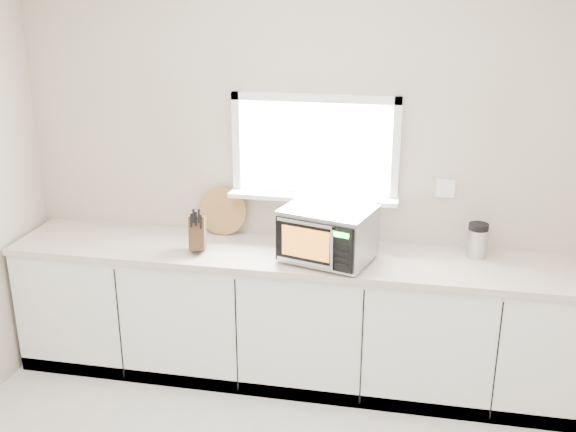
# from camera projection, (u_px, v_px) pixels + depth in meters

# --- Properties ---
(back_wall) EXTENTS (4.00, 0.17, 2.70)m
(back_wall) POSITION_uv_depth(u_px,v_px,m) (315.00, 175.00, 4.47)
(back_wall) COLOR #BEAA97
(back_wall) RESTS_ON ground
(cabinets) EXTENTS (3.92, 0.60, 0.88)m
(cabinets) POSITION_uv_depth(u_px,v_px,m) (306.00, 319.00, 4.50)
(cabinets) COLOR white
(cabinets) RESTS_ON ground
(countertop) EXTENTS (3.92, 0.64, 0.04)m
(countertop) POSITION_uv_depth(u_px,v_px,m) (306.00, 257.00, 4.34)
(countertop) COLOR beige
(countertop) RESTS_ON cabinets
(microwave) EXTENTS (0.62, 0.54, 0.34)m
(microwave) POSITION_uv_depth(u_px,v_px,m) (328.00, 233.00, 4.17)
(microwave) COLOR black
(microwave) RESTS_ON countertop
(knife_block) EXTENTS (0.14, 0.23, 0.30)m
(knife_block) POSITION_uv_depth(u_px,v_px,m) (198.00, 232.00, 4.33)
(knife_block) COLOR #3F2A16
(knife_block) RESTS_ON countertop
(cutting_board) EXTENTS (0.33, 0.08, 0.33)m
(cutting_board) POSITION_uv_depth(u_px,v_px,m) (223.00, 211.00, 4.62)
(cutting_board) COLOR olive
(cutting_board) RESTS_ON countertop
(coffee_grinder) EXTENTS (0.14, 0.14, 0.23)m
(coffee_grinder) POSITION_uv_depth(u_px,v_px,m) (477.00, 240.00, 4.25)
(coffee_grinder) COLOR #A7AAAF
(coffee_grinder) RESTS_ON countertop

